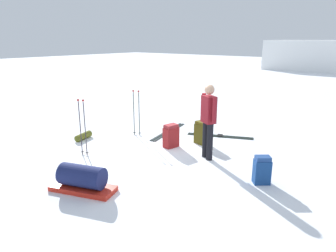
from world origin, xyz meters
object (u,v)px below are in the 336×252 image
Objects in this scene: ski_poles_planted_far at (136,110)px; backpack_small_spare at (201,133)px; gear_sled at (82,179)px; backpack_bright at (262,170)px; backpack_large_dark at (171,136)px; skier_standing at (208,118)px; ski_pair_far at (168,132)px; ski_pair_near at (220,136)px; ski_poles_planted_near at (82,125)px; sleeping_mat_rolled at (83,136)px.

backpack_small_spare is at bearing 15.28° from ski_poles_planted_far.
gear_sled is at bearing -62.54° from ski_poles_planted_far.
backpack_bright reaches higher than gear_sled.
skier_standing is at bearing -4.15° from backpack_large_dark.
skier_standing is 0.88× the size of ski_pair_far.
ski_pair_near is (-0.57, 1.62, -0.94)m from skier_standing.
ski_poles_planted_near is at bearing -125.70° from backpack_small_spare.
gear_sled reaches higher than ski_pair_far.
ski_poles_planted_far is at bearing 117.46° from gear_sled.
gear_sled is at bearing -36.86° from sleeping_mat_rolled.
backpack_small_spare reaches higher than backpack_bright.
gear_sled is at bearing -94.29° from backpack_small_spare.
backpack_small_spare is 1.09× the size of sleeping_mat_rolled.
ski_pair_near is 1.66m from backpack_large_dark.
ski_pair_far is 1.50× the size of ski_poles_planted_far.
ski_pair_near is 1.30× the size of ski_poles_planted_near.
ski_pair_near is at bearing 109.30° from skier_standing.
backpack_bright is 3.32m from gear_sled.
gear_sled is (-0.27, -3.53, -0.07)m from backpack_small_spare.
backpack_small_spare is 0.47× the size of ski_poles_planted_far.
ski_poles_planted_near is at bearing -98.83° from ski_pair_far.
ski_poles_planted_far is (-1.94, -1.34, 0.70)m from ski_pair_near.
ski_poles_planted_far reaches higher than ski_pair_near.
ski_poles_planted_near is at bearing -119.37° from ski_pair_near.
ski_pair_far is at bearing 151.69° from skier_standing.
sleeping_mat_rolled is (-2.71, -1.70, -0.20)m from backpack_small_spare.
ski_pair_near is 2.94× the size of backpack_large_dark.
backpack_small_spare is 1.95m from ski_poles_planted_far.
ski_pair_near is at bearing 83.46° from backpack_small_spare.
skier_standing reaches higher than ski_pair_far.
backpack_small_spare reaches higher than sleeping_mat_rolled.
ski_poles_planted_near is 1.90m from ski_poles_planted_far.
sleeping_mat_rolled is (-3.37, -0.92, -0.86)m from skier_standing.
ski_poles_planted_far reaches higher than backpack_bright.
sleeping_mat_rolled is (-1.40, -1.98, 0.08)m from ski_pair_far.
ski_poles_planted_far reaches higher than sleeping_mat_rolled.
gear_sled is (-0.93, -2.74, -0.73)m from skier_standing.
ski_poles_planted_near is at bearing -86.57° from ski_poles_planted_far.
gear_sled reaches higher than ski_pair_near.
backpack_small_spare is (1.31, -0.27, 0.28)m from ski_pair_far.
skier_standing is 1.30m from backpack_large_dark.
backpack_large_dark is 2.64m from backpack_bright.
ski_poles_planted_far reaches higher than backpack_large_dark.
ski_pair_far is 1.17m from ski_poles_planted_far.
ski_pair_far is at bearing -158.29° from ski_pair_near.
skier_standing is at bearing -6.52° from ski_poles_planted_far.
backpack_bright is 4.07m from ski_poles_planted_far.
ski_pair_far is 3.95m from gear_sled.
backpack_bright is 0.91× the size of backpack_small_spare.
gear_sled is (0.19, -2.83, -0.06)m from backpack_large_dark.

